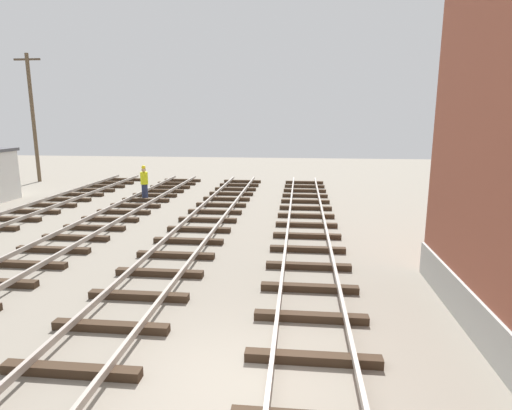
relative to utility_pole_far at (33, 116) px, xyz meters
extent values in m
plane|color=gray|center=(17.01, -21.16, -4.43)|extent=(80.00, 80.00, 0.00)
cube|color=#38281C|center=(18.26, -20.35, -4.34)|extent=(2.50, 0.24, 0.18)
cube|color=#38281C|center=(18.26, -18.71, -4.34)|extent=(2.50, 0.24, 0.18)
cube|color=#38281C|center=(18.26, -17.08, -4.34)|extent=(2.50, 0.24, 0.18)
cube|color=#38281C|center=(18.26, -15.45, -4.34)|extent=(2.50, 0.24, 0.18)
cube|color=#38281C|center=(18.26, -13.82, -4.34)|extent=(2.50, 0.24, 0.18)
cube|color=#38281C|center=(18.26, -12.18, -4.34)|extent=(2.50, 0.24, 0.18)
cube|color=#38281C|center=(18.26, -10.55, -4.34)|extent=(2.50, 0.24, 0.18)
cube|color=#38281C|center=(18.26, -8.92, -4.34)|extent=(2.50, 0.24, 0.18)
cube|color=#38281C|center=(18.26, -7.29, -4.34)|extent=(2.50, 0.24, 0.18)
cube|color=#38281C|center=(18.26, -5.65, -4.34)|extent=(2.50, 0.24, 0.18)
cube|color=#38281C|center=(18.26, -4.02, -4.34)|extent=(2.50, 0.24, 0.18)
cube|color=#38281C|center=(18.26, -2.39, -4.34)|extent=(2.50, 0.24, 0.18)
cube|color=#38281C|center=(18.26, -0.76, -4.34)|extent=(2.50, 0.24, 0.18)
cube|color=#38281C|center=(18.26, 0.88, -4.34)|extent=(2.50, 0.24, 0.18)
cube|color=#9E9389|center=(17.54, -21.16, -4.18)|extent=(0.08, 45.71, 0.14)
cube|color=#9E9389|center=(18.98, -21.16, -4.18)|extent=(0.08, 45.71, 0.14)
cube|color=#38281C|center=(14.07, -21.16, -4.34)|extent=(2.50, 0.24, 0.18)
cube|color=#38281C|center=(14.07, -19.59, -4.34)|extent=(2.50, 0.24, 0.18)
cube|color=#38281C|center=(14.07, -18.01, -4.34)|extent=(2.50, 0.24, 0.18)
cube|color=#38281C|center=(14.07, -16.43, -4.34)|extent=(2.50, 0.24, 0.18)
cube|color=#38281C|center=(14.07, -14.86, -4.34)|extent=(2.50, 0.24, 0.18)
cube|color=#38281C|center=(14.07, -13.28, -4.34)|extent=(2.50, 0.24, 0.18)
cube|color=#38281C|center=(14.07, -11.71, -4.34)|extent=(2.50, 0.24, 0.18)
cube|color=#38281C|center=(14.07, -10.13, -4.34)|extent=(2.50, 0.24, 0.18)
cube|color=#38281C|center=(14.07, -8.55, -4.34)|extent=(2.50, 0.24, 0.18)
cube|color=#38281C|center=(14.07, -6.98, -4.34)|extent=(2.50, 0.24, 0.18)
cube|color=#38281C|center=(14.07, -5.40, -4.34)|extent=(2.50, 0.24, 0.18)
cube|color=#38281C|center=(14.07, -3.82, -4.34)|extent=(2.50, 0.24, 0.18)
cube|color=#38281C|center=(14.07, -2.25, -4.34)|extent=(2.50, 0.24, 0.18)
cube|color=#38281C|center=(14.07, -0.67, -4.34)|extent=(2.50, 0.24, 0.18)
cube|color=#38281C|center=(14.07, 0.90, -4.34)|extent=(2.50, 0.24, 0.18)
cube|color=#9E9389|center=(13.35, -21.16, -4.18)|extent=(0.08, 45.71, 0.14)
cube|color=#9E9389|center=(14.79, -21.16, -4.18)|extent=(0.08, 45.71, 0.14)
cube|color=#38281C|center=(9.88, -16.16, -4.34)|extent=(2.50, 0.24, 0.18)
cube|color=#38281C|center=(9.88, -14.74, -4.34)|extent=(2.50, 0.24, 0.18)
cube|color=#38281C|center=(9.88, -13.31, -4.34)|extent=(2.50, 0.24, 0.18)
cube|color=#38281C|center=(9.88, -11.88, -4.34)|extent=(2.50, 0.24, 0.18)
cube|color=#38281C|center=(9.88, -10.45, -4.34)|extent=(2.50, 0.24, 0.18)
cube|color=#38281C|center=(9.88, -9.02, -4.34)|extent=(2.50, 0.24, 0.18)
cube|color=#38281C|center=(9.88, -7.59, -4.34)|extent=(2.50, 0.24, 0.18)
cube|color=#38281C|center=(9.88, -6.16, -4.34)|extent=(2.50, 0.24, 0.18)
cube|color=#38281C|center=(9.88, -4.74, -4.34)|extent=(2.50, 0.24, 0.18)
cube|color=#38281C|center=(9.88, -3.31, -4.34)|extent=(2.50, 0.24, 0.18)
cube|color=#38281C|center=(9.88, -1.88, -4.34)|extent=(2.50, 0.24, 0.18)
cube|color=#38281C|center=(9.88, -0.45, -4.34)|extent=(2.50, 0.24, 0.18)
cube|color=#38281C|center=(9.88, 0.98, -4.34)|extent=(2.50, 0.24, 0.18)
cube|color=#38281C|center=(5.69, -10.84, -4.34)|extent=(2.50, 0.24, 0.18)
cube|color=#38281C|center=(5.69, -9.37, -4.34)|extent=(2.50, 0.24, 0.18)
cube|color=#38281C|center=(5.69, -7.89, -4.34)|extent=(2.50, 0.24, 0.18)
cube|color=#38281C|center=(5.69, -6.42, -4.34)|extent=(2.50, 0.24, 0.18)
cube|color=#38281C|center=(5.69, -4.94, -4.34)|extent=(2.50, 0.24, 0.18)
cube|color=#38281C|center=(5.69, -3.47, -4.34)|extent=(2.50, 0.24, 0.18)
cube|color=#38281C|center=(5.69, -1.99, -4.34)|extent=(2.50, 0.24, 0.18)
cube|color=#38281C|center=(5.69, -0.52, -4.34)|extent=(2.50, 0.24, 0.18)
cube|color=#38281C|center=(5.69, 0.95, -4.34)|extent=(2.50, 0.24, 0.18)
cylinder|color=brown|center=(0.00, 0.00, -0.19)|extent=(0.24, 0.24, 8.48)
cube|color=#4C3D2D|center=(0.00, 0.00, 3.65)|extent=(1.80, 0.12, 0.12)
cylinder|color=#262D4C|center=(9.64, -5.62, -4.01)|extent=(0.32, 0.32, 0.85)
cylinder|color=yellow|center=(9.64, -5.62, -3.26)|extent=(0.40, 0.40, 0.65)
sphere|color=tan|center=(9.64, -5.62, -2.81)|extent=(0.24, 0.24, 0.24)
sphere|color=yellow|center=(9.64, -5.62, -2.67)|extent=(0.22, 0.22, 0.22)
camera|label=1|loc=(17.95, -27.42, -0.02)|focal=29.80mm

